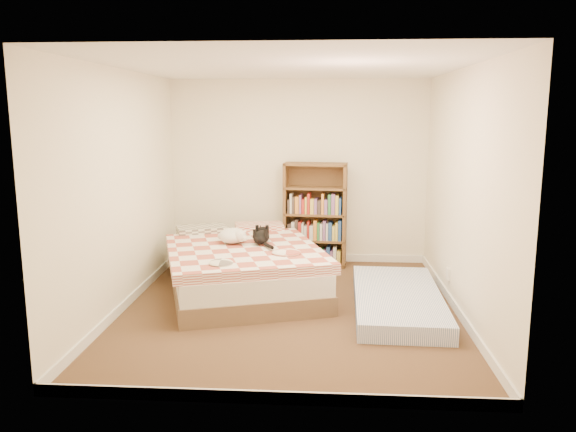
# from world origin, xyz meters

# --- Properties ---
(room) EXTENTS (3.51, 4.01, 2.51)m
(room) POSITION_xyz_m (0.00, 0.00, 1.20)
(room) COLOR #4A321F
(room) RESTS_ON ground
(bed) EXTENTS (2.21, 2.65, 0.61)m
(bed) POSITION_xyz_m (-0.60, 0.66, 0.28)
(bed) COLOR brown
(bed) RESTS_ON room
(bookshelf) EXTENTS (0.87, 0.36, 1.40)m
(bookshelf) POSITION_xyz_m (0.24, 1.80, 0.52)
(bookshelf) COLOR brown
(bookshelf) RESTS_ON room
(floor_mattress) EXTENTS (0.96, 2.02, 0.18)m
(floor_mattress) POSITION_xyz_m (1.15, 0.10, 0.09)
(floor_mattress) COLOR #7085BB
(floor_mattress) RESTS_ON room
(black_cat) EXTENTS (0.23, 0.70, 0.16)m
(black_cat) POSITION_xyz_m (-0.37, 0.75, 0.62)
(black_cat) COLOR black
(black_cat) RESTS_ON bed
(white_dog) EXTENTS (0.37, 0.39, 0.18)m
(white_dog) POSITION_xyz_m (-0.70, 0.68, 0.64)
(white_dog) COLOR silver
(white_dog) RESTS_ON bed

